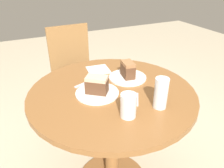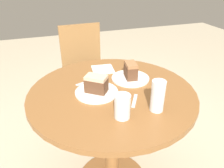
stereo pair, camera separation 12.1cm
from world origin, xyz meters
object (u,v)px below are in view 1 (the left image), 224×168
plate_near (97,93)px  plate_far (128,77)px  chair (75,76)px  cake_slice_far (128,70)px  glass_lemonade (161,95)px  glass_water (128,107)px  cake_slice_near (97,85)px

plate_near → plate_far: same height
chair → plate_far: (0.13, -0.77, 0.31)m
chair → plate_near: size_ratio=3.89×
cake_slice_far → plate_near: bearing=-158.5°
glass_lemonade → plate_far: bearing=88.7°
chair → cake_slice_far: bearing=-82.0°
chair → glass_water: chair is taller
plate_far → cake_slice_far: 0.05m
glass_water → plate_far: bearing=61.6°
cake_slice_far → plate_far: bearing=90.0°
plate_far → cake_slice_near: (-0.24, -0.10, 0.05)m
plate_far → cake_slice_far: (0.00, -0.00, 0.05)m
cake_slice_far → glass_water: size_ratio=0.97×
chair → glass_water: size_ratio=7.88×
glass_water → cake_slice_near: bearing=102.7°
plate_near → glass_water: (0.06, -0.25, 0.05)m
chair → plate_near: bearing=-99.1°
plate_near → cake_slice_near: bearing=0.0°
chair → plate_near: 0.92m
cake_slice_near → glass_water: bearing=-77.3°
cake_slice_near → glass_lemonade: bearing=-46.6°
chair → glass_lemonade: 1.18m
cake_slice_near → chair: bearing=82.8°
chair → glass_lemonade: size_ratio=5.87×
chair → cake_slice_near: chair is taller
chair → glass_lemonade: glass_lemonade is taller
plate_near → plate_far: (0.24, 0.10, 0.00)m
cake_slice_near → cake_slice_far: (0.24, 0.10, 0.00)m
plate_far → glass_water: glass_water is taller
glass_lemonade → plate_near: bearing=133.4°
chair → cake_slice_near: size_ratio=6.80×
glass_water → glass_lemonade: bearing=0.1°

